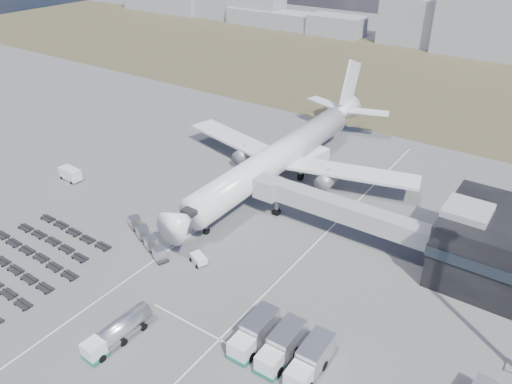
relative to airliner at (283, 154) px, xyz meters
The scene contains 13 objects.
ground 32.81m from the airliner, 90.00° to the right, with size 420.00×420.00×0.00m, color #565659.
grass_strip 77.80m from the airliner, 90.00° to the left, with size 420.00×90.00×0.01m, color #48422B.
lane_markings 31.41m from the airliner, 71.60° to the right, with size 47.12×110.00×0.01m.
jet_bridge 19.89m from the airliner, 36.93° to the right, with size 30.30×3.80×7.05m.
airliner is the anchor object (origin of this frame).
skyline 120.26m from the airliner, 86.65° to the left, with size 327.58×24.97×25.84m.
fuel_tanker 47.98m from the airliner, 82.88° to the right, with size 2.81×9.40×3.01m.
pushback_tug 30.65m from the airliner, 82.41° to the right, with size 2.87×1.61×1.34m, color white.
utility_van 41.61m from the airliner, 144.66° to the right, with size 4.70×2.13×2.48m, color white.
catering_truck 9.25m from the airliner, 70.55° to the left, with size 3.62×7.16×3.15m.
service_trucks_near 45.21m from the airliner, 58.26° to the right, with size 10.50×8.01×3.15m.
uld_row 31.61m from the airliner, 101.28° to the right, with size 12.82×6.72×1.83m.
baggage_dollies 49.21m from the airliner, 112.40° to the right, with size 21.27×20.04×0.63m.
Camera 1 is at (44.95, -42.06, 46.28)m, focal length 35.00 mm.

